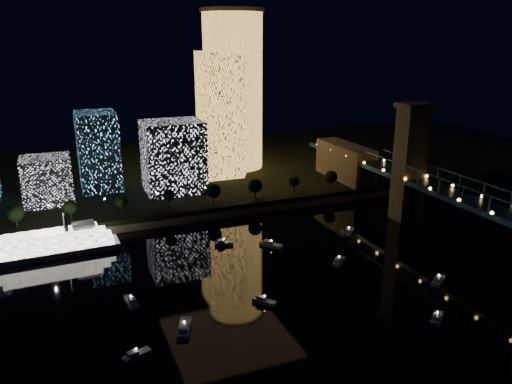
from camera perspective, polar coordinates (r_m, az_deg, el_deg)
ground at (r=155.22m, az=8.80°, el=-12.06°), size 520.00×520.00×0.00m
far_bank at (r=293.61m, az=-7.17°, el=2.73°), size 420.00×160.00×5.00m
seawall at (r=222.48m, az=-1.92°, el=-2.17°), size 420.00×6.00×3.00m
tower_cylindrical at (r=278.63m, az=-2.64°, el=11.52°), size 34.00×34.00×85.13m
tower_rectangular at (r=261.03m, az=-4.14°, el=8.73°), size 20.10×20.10×63.96m
midrise_blocks at (r=242.49m, az=-18.88°, el=3.33°), size 112.14×41.33×37.04m
truss_bridge at (r=190.52m, az=25.56°, el=-2.61°), size 13.00×266.00×50.00m
riverboat at (r=195.38m, az=-23.09°, el=-5.68°), size 51.42×12.91×15.36m
motorboats at (r=163.17m, az=3.09°, el=-10.00°), size 104.52×77.50×2.78m
esplanade_trees at (r=216.54m, az=-11.17°, el=-0.55°), size 166.50×6.87×8.93m
street_lamps at (r=222.74m, az=-11.25°, el=-0.44°), size 132.70×0.70×5.65m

